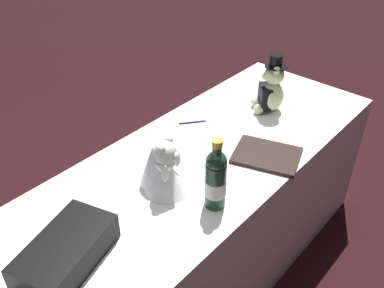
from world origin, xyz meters
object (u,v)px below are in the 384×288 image
Objects in this scene: teddy_bear_groom at (270,90)px; champagne_bottle at (216,179)px; gift_case_black at (66,252)px; signing_pen at (193,122)px; teddy_bear_bride at (162,169)px; guestbook at (267,155)px.

champagne_bottle is (0.72, 0.23, 0.01)m from teddy_bear_groom.
champagne_bottle is 0.78× the size of gift_case_black.
signing_pen is at bearing -164.54° from gift_case_black.
teddy_bear_bride reaches higher than guestbook.
gift_case_black is (0.46, 0.02, -0.05)m from teddy_bear_bride.
teddy_bear_groom reaches higher than gift_case_black.
champagne_bottle is at bearing -16.66° from guestbook.
guestbook is (-0.00, 0.42, 0.00)m from signing_pen.
guestbook is (-0.89, 0.17, -0.04)m from gift_case_black.
teddy_bear_bride is at bearing -42.54° from guestbook.
teddy_bear_bride is 0.62× the size of gift_case_black.
gift_case_black is 1.35× the size of guestbook.
guestbook is (0.34, 0.21, -0.10)m from teddy_bear_groom.
teddy_bear_groom is at bearing -178.01° from gift_case_black.
gift_case_black reaches higher than signing_pen.
champagne_bottle reaches higher than guestbook.
champagne_bottle reaches higher than teddy_bear_bride.
teddy_bear_groom is 0.78m from teddy_bear_bride.
champagne_bottle is at bearing 160.45° from gift_case_black.
gift_case_black is at bearing 1.99° from teddy_bear_groom.
champagne_bottle is (-0.06, 0.21, 0.03)m from teddy_bear_bride.
champagne_bottle is at bearing 106.81° from teddy_bear_bride.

